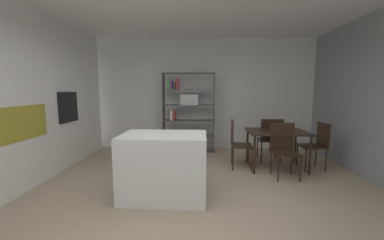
% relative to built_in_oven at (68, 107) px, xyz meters
% --- Properties ---
extents(ground_plane, '(8.89, 8.89, 0.00)m').
position_rel_built_in_oven_xyz_m(ground_plane, '(2.42, -1.47, -1.22)').
color(ground_plane, tan).
extents(back_partition, '(6.26, 0.06, 2.85)m').
position_rel_built_in_oven_xyz_m(back_partition, '(2.42, 1.73, 0.21)').
color(back_partition, silver).
rests_on(back_partition, ground_plane).
extents(cabinet_niche_splashback, '(0.01, 1.24, 0.51)m').
position_rel_built_in_oven_xyz_m(cabinet_niche_splashback, '(-0.02, -1.28, -0.16)').
color(cabinet_niche_splashback, '#9E932D').
rests_on(cabinet_niche_splashback, ground_plane).
extents(built_in_oven, '(0.06, 0.60, 0.59)m').
position_rel_built_in_oven_xyz_m(built_in_oven, '(0.00, 0.00, 0.00)').
color(built_in_oven, black).
rests_on(built_in_oven, ground_plane).
extents(kitchen_island, '(1.20, 0.78, 0.92)m').
position_rel_built_in_oven_xyz_m(kitchen_island, '(2.10, -1.23, -0.75)').
color(kitchen_island, white).
rests_on(kitchen_island, ground_plane).
extents(open_bookshelf, '(1.28, 0.32, 1.96)m').
position_rel_built_in_oven_xyz_m(open_bookshelf, '(2.23, 1.32, -0.15)').
color(open_bookshelf, '#4C4C51').
rests_on(open_bookshelf, ground_plane).
extents(dining_table, '(1.12, 0.81, 0.75)m').
position_rel_built_in_oven_xyz_m(dining_table, '(4.11, 0.11, -0.54)').
color(dining_table, black).
rests_on(dining_table, ground_plane).
extents(dining_chair_near, '(0.46, 0.44, 0.96)m').
position_rel_built_in_oven_xyz_m(dining_chair_near, '(4.10, -0.32, -0.65)').
color(dining_chair_near, black).
rests_on(dining_chair_near, ground_plane).
extents(dining_chair_island_side, '(0.44, 0.47, 0.96)m').
position_rel_built_in_oven_xyz_m(dining_chair_island_side, '(3.32, 0.12, -0.65)').
color(dining_chair_island_side, black).
rests_on(dining_chair_island_side, ground_plane).
extents(dining_chair_window_side, '(0.46, 0.45, 0.91)m').
position_rel_built_in_oven_xyz_m(dining_chair_window_side, '(4.89, 0.11, -0.67)').
color(dining_chair_window_side, black).
rests_on(dining_chair_window_side, ground_plane).
extents(dining_chair_far, '(0.47, 0.45, 0.94)m').
position_rel_built_in_oven_xyz_m(dining_chair_far, '(4.10, 0.53, -0.66)').
color(dining_chair_far, black).
rests_on(dining_chair_far, ground_plane).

